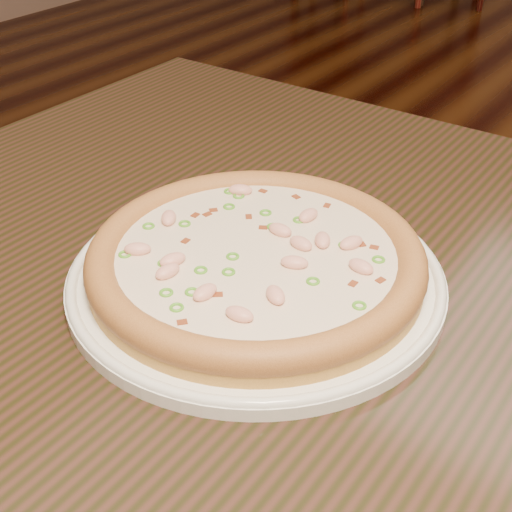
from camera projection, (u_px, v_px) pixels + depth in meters
The scene contains 3 objects.
hero_table at pixel (389, 385), 0.68m from camera, with size 1.20×0.80×0.75m.
plate at pixel (256, 276), 0.64m from camera, with size 0.34×0.34×0.02m.
pizza at pixel (256, 259), 0.63m from camera, with size 0.30×0.30×0.03m.
Camera 1 is at (0.08, -0.76, 1.13)m, focal length 50.00 mm.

